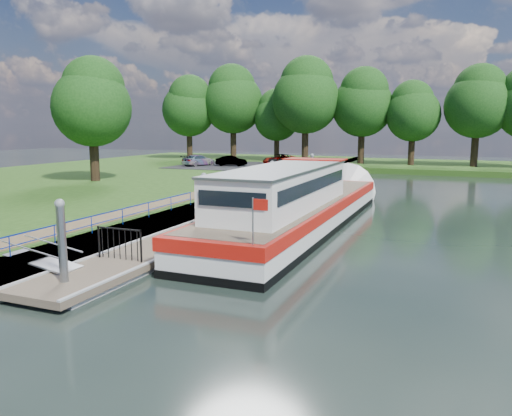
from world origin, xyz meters
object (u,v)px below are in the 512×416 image
at_px(car_a, 274,163).
at_px(car_c, 199,160).
at_px(car_d, 279,160).
at_px(barge, 302,205).
at_px(pontoon, 243,216).
at_px(car_b, 231,161).

relative_size(car_a, car_c, 0.85).
bearing_deg(car_a, car_d, 106.20).
height_order(barge, car_c, barge).
xyz_separation_m(car_a, car_c, (-9.12, 0.78, -0.00)).
relative_size(car_c, car_d, 0.95).
distance_m(pontoon, car_a, 23.55).
height_order(car_b, car_d, car_d).
bearing_deg(car_a, pontoon, -71.54).
bearing_deg(car_a, car_c, 177.45).
distance_m(car_a, car_b, 5.86).
bearing_deg(barge, car_b, 122.18).
height_order(barge, car_a, barge).
height_order(pontoon, barge, barge).
relative_size(barge, car_c, 5.24).
bearing_deg(barge, pontoon, 168.92).
relative_size(car_a, car_b, 1.04).
distance_m(pontoon, car_d, 28.73).
bearing_deg(barge, car_c, 128.66).
bearing_deg(car_d, barge, -47.26).
height_order(pontoon, car_c, car_c).
height_order(car_a, car_c, same).
xyz_separation_m(barge, car_d, (-11.38, 28.33, 0.34)).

